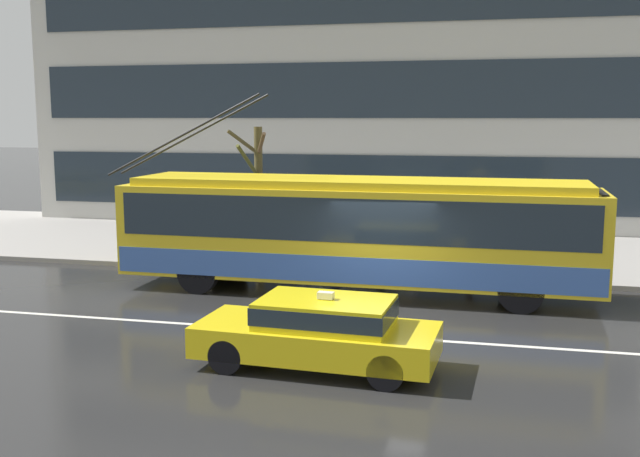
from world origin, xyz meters
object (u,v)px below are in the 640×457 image
bus_shelter (362,199)px  pedestrian_walking_past (333,208)px  trolleybus (356,230)px  street_tree_bare (257,186)px  pedestrian_waiting_by_pole (521,239)px  pedestrian_approaching_curb (473,208)px  taxi_oncoming_near (320,329)px  pedestrian_at_shelter (381,230)px

bus_shelter → pedestrian_walking_past: size_ratio=1.75×
trolleybus → pedestrian_walking_past: 3.52m
bus_shelter → street_tree_bare: (-3.18, -0.41, 0.34)m
bus_shelter → pedestrian_waiting_by_pole: 4.91m
pedestrian_approaching_curb → pedestrian_walking_past: (-4.11, -0.47, -0.08)m
trolleybus → taxi_oncoming_near: 5.92m
bus_shelter → pedestrian_approaching_curb: bus_shelter is taller
bus_shelter → street_tree_bare: 3.23m
pedestrian_waiting_by_pole → street_tree_bare: size_ratio=0.43×
trolleybus → street_tree_bare: trolleybus is taller
taxi_oncoming_near → pedestrian_waiting_by_pole: size_ratio=2.56×
pedestrian_at_shelter → pedestrian_walking_past: bearing=-169.7°
taxi_oncoming_near → bus_shelter: (-0.89, 9.51, 1.30)m
pedestrian_approaching_curb → street_tree_bare: (-6.47, -0.48, 0.53)m
taxi_oncoming_near → pedestrian_at_shelter: size_ratio=2.70×
street_tree_bare → pedestrian_approaching_curb: bearing=4.2°
trolleybus → pedestrian_walking_past: (-1.30, 3.27, 0.13)m
pedestrian_approaching_curb → pedestrian_waiting_by_pole: bearing=-47.7°
bus_shelter → pedestrian_approaching_curb: 3.30m
pedestrian_approaching_curb → pedestrian_waiting_by_pole: (1.34, -1.47, -0.66)m
pedestrian_walking_past → street_tree_bare: bearing=-179.8°
trolleybus → pedestrian_at_shelter: (0.13, 3.53, -0.51)m
trolleybus → bus_shelter: trolleybus is taller
trolleybus → pedestrian_approaching_curb: trolleybus is taller
trolleybus → bus_shelter: 3.72m
trolleybus → pedestrian_waiting_by_pole: bearing=28.6°
pedestrian_waiting_by_pole → street_tree_bare: (-7.82, 0.99, 1.19)m
trolleybus → bus_shelter: size_ratio=3.62×
trolleybus → pedestrian_walking_past: size_ratio=6.34×
pedestrian_walking_past → street_tree_bare: street_tree_bare is taller
trolleybus → taxi_oncoming_near: size_ratio=2.91×
pedestrian_walking_past → pedestrian_waiting_by_pole: size_ratio=1.17×
pedestrian_waiting_by_pole → pedestrian_at_shelter: bearing=162.6°
pedestrian_at_shelter → street_tree_bare: size_ratio=0.40×
trolleybus → pedestrian_approaching_curb: size_ratio=6.28×
taxi_oncoming_near → pedestrian_walking_past: bearing=100.7°
taxi_oncoming_near → street_tree_bare: 10.10m
trolleybus → pedestrian_at_shelter: bearing=87.9°
pedestrian_at_shelter → pedestrian_approaching_curb: 2.79m
taxi_oncoming_near → pedestrian_walking_past: size_ratio=2.18×
pedestrian_walking_past → pedestrian_waiting_by_pole: 5.58m
pedestrian_at_shelter → pedestrian_walking_past: (-1.43, -0.26, 0.64)m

